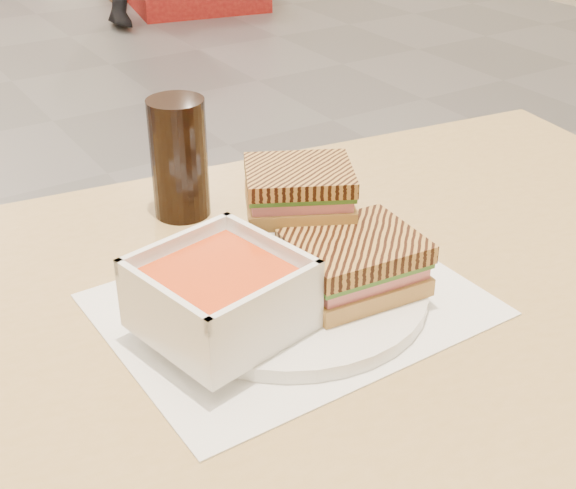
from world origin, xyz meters
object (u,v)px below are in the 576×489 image
main_table (272,396)px  plate (290,290)px  panini_lower (354,263)px  soup_bowl (221,298)px  cola_glass (179,158)px

main_table → plate: size_ratio=4.61×
panini_lower → main_table: bearing=157.0°
plate → soup_bowl: size_ratio=1.77×
soup_bowl → cola_glass: cola_glass is taller
plate → cola_glass: bearing=92.4°
plate → soup_bowl: 0.10m
main_table → plate: 0.13m
soup_bowl → cola_glass: bearing=72.2°
plate → panini_lower: panini_lower is taller
soup_bowl → panini_lower: size_ratio=1.20×
soup_bowl → panini_lower: 0.14m
plate → cola_glass: cola_glass is taller
main_table → soup_bowl: 0.18m
plate → cola_glass: 0.24m
plate → cola_glass: (-0.01, 0.23, 0.06)m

